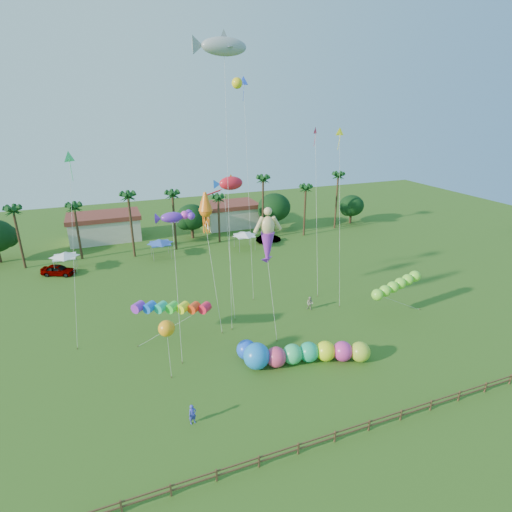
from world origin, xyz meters
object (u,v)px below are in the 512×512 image
object	(u,v)px
car_a	(58,270)
caterpillar_inflatable	(302,354)
car_b	(268,239)
spectator_a	(192,414)
spectator_b	(310,303)
blue_ball	(247,350)

from	to	relation	value
car_a	caterpillar_inflatable	size ratio (longest dim) A/B	0.38
caterpillar_inflatable	car_b	bearing A→B (deg)	86.39
car_a	car_b	xyz separation A→B (m)	(34.23, 2.49, -0.08)
car_b	caterpillar_inflatable	size ratio (longest dim) A/B	0.35
car_a	spectator_a	xyz separation A→B (m)	(11.76, -35.52, 0.05)
car_b	spectator_b	world-z (taller)	spectator_b
car_b	caterpillar_inflatable	world-z (taller)	caterpillar_inflatable
caterpillar_inflatable	spectator_a	bearing A→B (deg)	-147.51
spectator_b	blue_ball	world-z (taller)	blue_ball
spectator_a	caterpillar_inflatable	size ratio (longest dim) A/B	0.14
spectator_a	car_b	bearing A→B (deg)	46.28
caterpillar_inflatable	blue_ball	distance (m)	5.40
caterpillar_inflatable	blue_ball	world-z (taller)	caterpillar_inflatable
car_a	blue_ball	xyz separation A→B (m)	(18.58, -29.03, 0.17)
car_a	blue_ball	distance (m)	34.47
caterpillar_inflatable	car_a	bearing A→B (deg)	140.44
caterpillar_inflatable	spectator_b	bearing A→B (deg)	71.79
car_b	caterpillar_inflatable	bearing A→B (deg)	157.76
spectator_a	car_a	bearing A→B (deg)	95.20
spectator_b	blue_ball	xyz separation A→B (m)	(-10.51, -6.51, 0.13)
spectator_a	spectator_b	world-z (taller)	spectator_b
car_b	blue_ball	world-z (taller)	blue_ball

